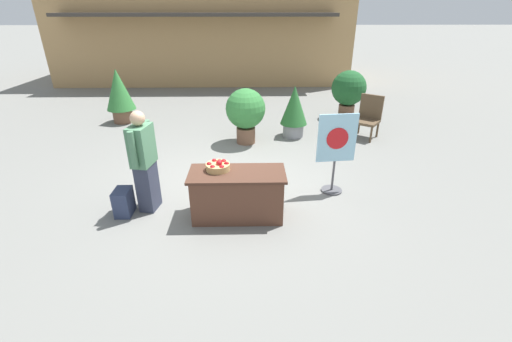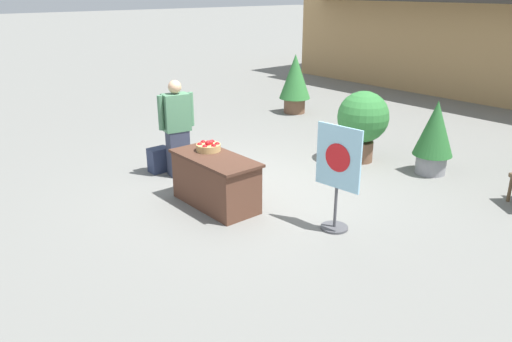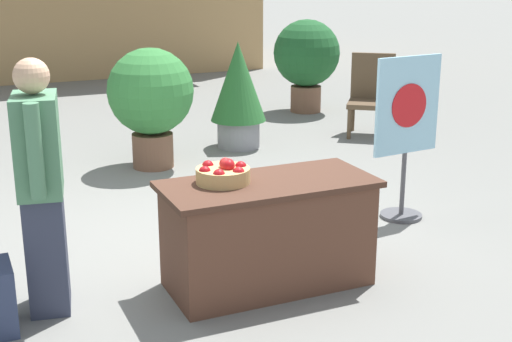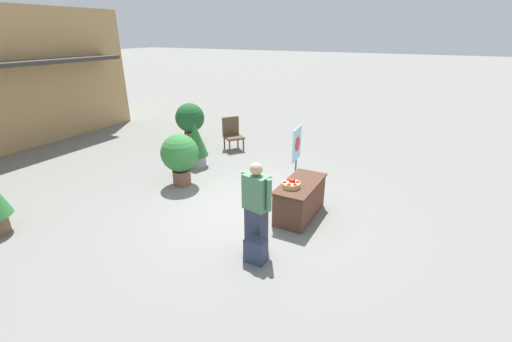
{
  "view_description": "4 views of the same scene",
  "coord_description": "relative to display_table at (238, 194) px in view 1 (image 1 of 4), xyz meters",
  "views": [
    {
      "loc": [
        0.41,
        -5.45,
        2.93
      ],
      "look_at": [
        0.5,
        -0.72,
        0.65
      ],
      "focal_mm": 24.0,
      "sensor_mm": 36.0,
      "label": 1
    },
    {
      "loc": [
        5.68,
        -4.79,
        2.99
      ],
      "look_at": [
        0.81,
        -0.69,
        0.63
      ],
      "focal_mm": 35.0,
      "sensor_mm": 36.0,
      "label": 2
    },
    {
      "loc": [
        -1.68,
        -5.01,
        2.13
      ],
      "look_at": [
        0.17,
        -0.86,
        0.79
      ],
      "focal_mm": 50.0,
      "sensor_mm": 36.0,
      "label": 3
    },
    {
      "loc": [
        -5.7,
        -3.08,
        3.54
      ],
      "look_at": [
        -0.09,
        -0.1,
        0.94
      ],
      "focal_mm": 24.0,
      "sensor_mm": 36.0,
      "label": 4
    }
  ],
  "objects": [
    {
      "name": "potted_plant_near_right",
      "position": [
        1.27,
        3.57,
        0.31
      ],
      "size": [
        0.65,
        0.65,
        1.25
      ],
      "color": "gray",
      "rests_on": "ground_plane"
    },
    {
      "name": "person_visitor",
      "position": [
        -1.41,
        0.26,
        0.44
      ],
      "size": [
        0.33,
        0.6,
        1.6
      ],
      "rotation": [
        0.0,
        0.0,
        -0.18
      ],
      "color": "#33384C",
      "rests_on": "ground_plane"
    },
    {
      "name": "potted_plant_far_left",
      "position": [
        3.0,
        5.12,
        0.44
      ],
      "size": [
        0.96,
        0.96,
        1.34
      ],
      "color": "brown",
      "rests_on": "ground_plane"
    },
    {
      "name": "backpack",
      "position": [
        -1.76,
        0.08,
        -0.16
      ],
      "size": [
        0.24,
        0.34,
        0.42
      ],
      "color": "#2D3856",
      "rests_on": "ground_plane"
    },
    {
      "name": "poster_board",
      "position": [
        1.62,
        0.74,
        0.41
      ],
      "size": [
        0.66,
        0.36,
        1.39
      ],
      "rotation": [
        0.0,
        0.0,
        -1.47
      ],
      "color": "#4C4C51",
      "rests_on": "ground_plane"
    },
    {
      "name": "potted_plant_far_right",
      "position": [
        0.1,
        3.15,
        0.4
      ],
      "size": [
        0.91,
        0.91,
        1.28
      ],
      "color": "brown",
      "rests_on": "ground_plane"
    },
    {
      "name": "display_table",
      "position": [
        0.0,
        0.0,
        0.0
      ],
      "size": [
        1.43,
        0.66,
        0.74
      ],
      "color": "brown",
      "rests_on": "ground_plane"
    },
    {
      "name": "ground_plane",
      "position": [
        -0.22,
        0.95,
        -0.37
      ],
      "size": [
        120.0,
        120.0,
        0.0
      ],
      "primitive_type": "plane",
      "color": "slate"
    },
    {
      "name": "potted_plant_near_left",
      "position": [
        -3.34,
        4.83,
        0.44
      ],
      "size": [
        0.77,
        0.77,
        1.46
      ],
      "color": "brown",
      "rests_on": "ground_plane"
    },
    {
      "name": "patio_chair",
      "position": [
        3.09,
        3.52,
        0.17
      ],
      "size": [
        0.77,
        0.77,
        1.02
      ],
      "rotation": [
        0.0,
        0.0,
        4.07
      ],
      "color": "brown",
      "rests_on": "ground_plane"
    },
    {
      "name": "apple_basket",
      "position": [
        -0.28,
        0.09,
        0.43
      ],
      "size": [
        0.36,
        0.36,
        0.16
      ],
      "color": "tan",
      "rests_on": "display_table"
    },
    {
      "name": "storefront_building",
      "position": [
        -1.68,
        11.8,
        1.78
      ],
      "size": [
        11.82,
        5.85,
        4.31
      ],
      "color": "tan",
      "rests_on": "ground_plane"
    }
  ]
}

